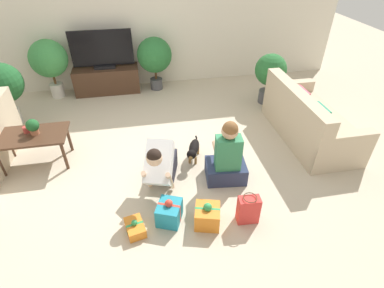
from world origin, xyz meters
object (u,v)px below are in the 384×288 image
object	(u,v)px
sofa_right	(307,121)
person_kneeling	(161,164)
potted_plant_corner_right	(270,73)
tabletop_plant	(33,126)
mug	(26,130)
gift_box_c	(207,216)
dog	(193,149)
gift_box_b	(135,227)
gift_box_a	(169,212)
potted_plant_back_left	(49,60)
tv_console	(107,80)
person_sitting	(227,159)
tv	(102,51)
potted_plant_corner_left	(3,85)
potted_plant_back_right	(154,56)
coffee_table	(32,138)
gift_bag_a	(248,209)

from	to	relation	value
sofa_right	person_kneeling	world-z (taller)	sofa_right
potted_plant_corner_right	tabletop_plant	world-z (taller)	potted_plant_corner_right
mug	gift_box_c	bearing A→B (deg)	-36.19
potted_plant_corner_right	dog	xyz separation A→B (m)	(-1.73, -1.53, -0.40)
potted_plant_corner_right	gift_box_b	size ratio (longest dim) A/B	2.99
mug	gift_box_a	bearing A→B (deg)	-39.79
potted_plant_back_left	gift_box_b	distance (m)	3.97
person_kneeling	gift_box_c	world-z (taller)	person_kneeling
tv_console	gift_box_b	xyz separation A→B (m)	(0.42, -3.70, -0.19)
sofa_right	tv_console	size ratio (longest dim) A/B	1.42
potted_plant_corner_right	dog	size ratio (longest dim) A/B	1.79
sofa_right	mug	size ratio (longest dim) A/B	15.07
person_sitting	tv	bearing A→B (deg)	-55.35
person_kneeling	tabletop_plant	world-z (taller)	person_kneeling
potted_plant_corner_right	mug	bearing A→B (deg)	-164.72
gift_box_b	tv	bearing A→B (deg)	96.44
tv	potted_plant_corner_left	xyz separation A→B (m)	(-1.53, -0.99, -0.12)
tv_console	potted_plant_back_right	xyz separation A→B (m)	(0.99, -0.05, 0.44)
tv_console	person_sitting	xyz separation A→B (m)	(1.64, -3.04, 0.09)
sofa_right	gift_box_a	xyz separation A→B (m)	(-2.36, -1.30, -0.17)
potted_plant_back_right	gift_box_c	xyz separation A→B (m)	(0.24, -3.68, -0.57)
tv_console	potted_plant_corner_left	size ratio (longest dim) A/B	1.20
potted_plant_back_left	tabletop_plant	bearing A→B (deg)	-85.86
gift_box_a	tv	bearing A→B (deg)	102.71
tv	potted_plant_back_left	bearing A→B (deg)	-177.10
gift_box_b	mug	size ratio (longest dim) A/B	2.64
coffee_table	potted_plant_corner_left	world-z (taller)	potted_plant_corner_left
potted_plant_corner_right	gift_box_b	xyz separation A→B (m)	(-2.61, -2.65, -0.54)
person_sitting	tabletop_plant	size ratio (longest dim) A/B	4.12
potted_plant_back_left	person_kneeling	size ratio (longest dim) A/B	1.33
potted_plant_corner_right	dog	bearing A→B (deg)	-138.65
tv_console	person_kneeling	size ratio (longest dim) A/B	1.50
tv	tv_console	bearing A→B (deg)	180.00
tv	person_kneeling	distance (m)	3.14
potted_plant_corner_right	person_kneeling	bearing A→B (deg)	-138.91
tv_console	tabletop_plant	bearing A→B (deg)	-110.79
potted_plant_back_left	mug	bearing A→B (deg)	-89.01
sofa_right	potted_plant_back_left	world-z (taller)	potted_plant_back_left
tv	gift_box_c	distance (m)	3.99
coffee_table	potted_plant_back_left	world-z (taller)	potted_plant_back_left
tv	tabletop_plant	bearing A→B (deg)	-110.79
tv	person_kneeling	bearing A→B (deg)	-75.15
potted_plant_back_left	potted_plant_corner_right	distance (m)	4.14
coffee_table	gift_box_b	size ratio (longest dim) A/B	2.98
person_kneeling	potted_plant_back_left	bearing A→B (deg)	137.37
person_sitting	dog	bearing A→B (deg)	-46.86
potted_plant_corner_left	tabletop_plant	xyz separation A→B (m)	(0.69, -1.21, -0.12)
tv_console	gift_bag_a	world-z (taller)	tv_console
gift_box_c	gift_box_a	bearing A→B (deg)	163.25
gift_box_a	gift_bag_a	world-z (taller)	gift_bag_a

